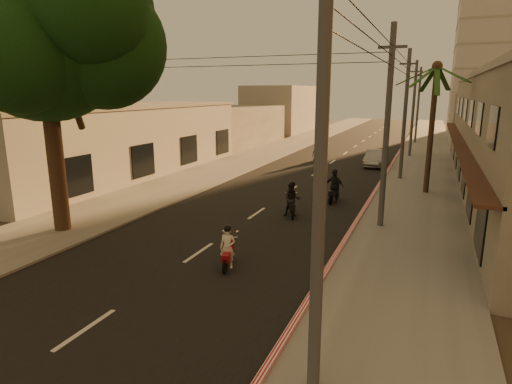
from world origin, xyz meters
TOP-DOWN VIEW (x-y plane):
  - ground at (0.00, 0.00)m, footprint 160.00×160.00m
  - road at (0.00, 20.00)m, footprint 10.00×140.00m
  - sidewalk_right at (7.50, 20.00)m, footprint 5.00×140.00m
  - sidewalk_left at (-7.50, 20.00)m, footprint 5.00×140.00m
  - curb_stripe at (5.10, 15.00)m, footprint 0.20×60.00m
  - left_building at (-13.98, 14.00)m, footprint 8.20×24.20m
  - distant_tower at (16.00, 56.00)m, footprint 12.10×12.10m
  - broadleaf_tree at (-6.61, 2.14)m, footprint 9.60×8.70m
  - palm_tree at (8.00, 16.00)m, footprint 5.00×5.00m
  - utility_poles at (6.20, 20.00)m, footprint 1.20×48.26m
  - filler_right at (14.00, 45.00)m, footprint 8.00×14.00m
  - filler_left_near at (-14.00, 34.00)m, footprint 8.00×14.00m
  - filler_left_far at (-14.00, 52.00)m, footprint 8.00×14.00m
  - scooter_red at (1.69, 1.16)m, footprint 0.81×1.62m
  - scooter_mid_a at (1.84, 8.22)m, footprint 1.27×1.79m
  - scooter_mid_b at (3.17, 11.86)m, footprint 1.12×1.99m
  - scooter_far_a at (-1.35, 25.41)m, footprint 1.08×1.51m
  - parked_car at (3.79, 25.19)m, footprint 1.48×4.20m

SIDE VIEW (x-z plane):
  - ground at x=0.00m, z-range 0.00..0.00m
  - road at x=0.00m, z-range 0.00..0.02m
  - sidewalk_right at x=7.50m, z-range 0.00..0.12m
  - sidewalk_left at x=-7.50m, z-range 0.00..0.12m
  - curb_stripe at x=5.10m, z-range 0.00..0.20m
  - parked_car at x=3.79m, z-range 0.00..1.38m
  - scooter_far_a at x=-1.35m, z-range -0.07..1.51m
  - scooter_red at x=1.69m, z-range -0.09..1.53m
  - scooter_mid_a at x=1.84m, z-range -0.08..1.76m
  - scooter_mid_b at x=3.17m, z-range -0.11..1.85m
  - filler_left_near at x=-14.00m, z-range 0.00..4.40m
  - left_building at x=-13.98m, z-range 0.00..5.20m
  - filler_right at x=14.00m, z-range 0.00..6.00m
  - filler_left_far at x=-14.00m, z-range 0.00..7.00m
  - utility_poles at x=6.20m, z-range 2.04..11.04m
  - palm_tree at x=8.00m, z-range 3.05..11.25m
  - broadleaf_tree at x=-6.61m, z-range 2.43..14.53m
  - distant_tower at x=16.00m, z-range 0.00..28.00m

